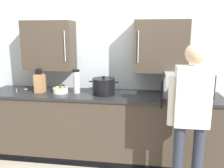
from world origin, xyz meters
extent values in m
cube|color=#B2BCC1|center=(0.00, 1.09, 1.43)|extent=(3.46, 0.10, 2.85)
cube|color=#3D3328|center=(-0.76, 0.88, 1.55)|extent=(0.69, 0.32, 0.67)
cylinder|color=#B7BABF|center=(-0.48, 0.71, 1.55)|extent=(0.01, 0.01, 0.40)
cube|color=#3D3328|center=(0.76, 0.88, 1.55)|extent=(0.69, 0.32, 0.67)
cylinder|color=#B7BABF|center=(0.48, 0.71, 1.55)|extent=(0.01, 0.01, 0.40)
cube|color=#3D3328|center=(0.00, 0.74, 0.45)|extent=(3.11, 0.59, 0.89)
cube|color=#232326|center=(0.00, 0.74, 0.91)|extent=(3.15, 0.63, 0.03)
cube|color=black|center=(0.00, 0.46, 0.04)|extent=(3.11, 0.04, 0.09)
cube|color=#B7BABF|center=(1.11, 0.78, 1.09)|extent=(0.59, 0.40, 0.33)
cube|color=beige|center=(1.02, 0.77, 1.09)|extent=(0.38, 0.34, 0.26)
cube|color=black|center=(1.32, 0.57, 1.09)|extent=(0.16, 0.01, 0.30)
cube|color=black|center=(0.78, 0.37, 1.09)|extent=(0.08, 0.42, 0.30)
cylinder|color=tan|center=(-1.23, 0.73, 0.93)|extent=(0.12, 0.18, 0.01)
ellipsoid|color=tan|center=(-1.12, 0.80, 0.94)|extent=(0.08, 0.07, 0.02)
cylinder|color=black|center=(0.04, 0.71, 1.03)|extent=(0.30, 0.30, 0.20)
cylinder|color=black|center=(0.04, 0.71, 1.13)|extent=(0.30, 0.30, 0.02)
cylinder|color=black|center=(0.04, 0.71, 1.16)|extent=(0.04, 0.04, 0.03)
cylinder|color=black|center=(-0.14, 0.71, 1.10)|extent=(0.05, 0.02, 0.02)
cylinder|color=black|center=(0.21, 0.71, 1.10)|extent=(0.05, 0.02, 0.02)
cube|color=#A37547|center=(-0.86, 0.71, 1.05)|extent=(0.11, 0.15, 0.25)
cylinder|color=black|center=(-0.90, 0.69, 1.21)|extent=(0.02, 0.02, 0.07)
cylinder|color=black|center=(-0.88, 0.69, 1.21)|extent=(0.02, 0.02, 0.07)
cylinder|color=black|center=(-0.86, 0.69, 1.22)|extent=(0.02, 0.02, 0.09)
cylinder|color=black|center=(-0.84, 0.69, 1.21)|extent=(0.02, 0.02, 0.07)
cylinder|color=black|center=(-0.82, 0.69, 1.22)|extent=(0.02, 0.02, 0.08)
cylinder|color=white|center=(-0.57, 0.72, 0.96)|extent=(0.20, 0.20, 0.07)
cylinder|color=slate|center=(-0.57, 0.72, 0.98)|extent=(0.17, 0.17, 0.04)
sphere|color=red|center=(-0.54, 0.73, 0.99)|extent=(0.04, 0.04, 0.04)
sphere|color=#511E5B|center=(-0.55, 0.71, 0.99)|extent=(0.06, 0.06, 0.06)
sphere|color=orange|center=(-0.61, 0.69, 0.99)|extent=(0.06, 0.06, 0.06)
sphere|color=#5B9333|center=(-0.54, 0.71, 0.99)|extent=(0.05, 0.05, 0.05)
sphere|color=#511E5B|center=(-0.56, 0.73, 0.99)|extent=(0.04, 0.04, 0.04)
cylinder|color=#B7BABF|center=(-0.34, 0.74, 1.07)|extent=(0.09, 0.09, 0.29)
cylinder|color=black|center=(-0.34, 0.74, 1.23)|extent=(0.09, 0.09, 0.03)
cylinder|color=#282D3D|center=(0.94, 0.08, 0.40)|extent=(0.11, 0.11, 0.80)
cylinder|color=#282D3D|center=(1.14, 0.08, 0.40)|extent=(0.11, 0.11, 0.80)
cube|color=silver|center=(1.04, 0.08, 1.11)|extent=(0.34, 0.20, 0.61)
sphere|color=#DBAD89|center=(1.04, 0.08, 1.53)|extent=(0.20, 0.20, 0.20)
cylinder|color=#DBAD89|center=(1.17, 0.27, 1.25)|extent=(0.17, 0.43, 0.27)
cylinder|color=silver|center=(0.84, 0.08, 1.06)|extent=(0.07, 0.07, 0.52)
camera|label=1|loc=(0.57, -2.23, 1.72)|focal=37.19mm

